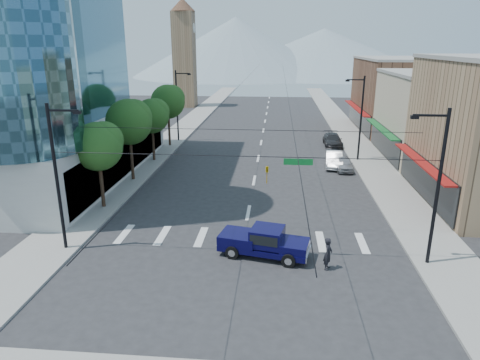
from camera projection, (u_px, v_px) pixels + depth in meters
The scene contains 20 objects.
ground at pixel (242, 249), 26.47m from camera, with size 160.00×160.00×0.00m, color #28282B.
sidewalk_left at pixel (186, 126), 65.40m from camera, with size 4.00×120.00×0.15m, color gray.
sidewalk_right at pixel (345, 129), 63.40m from camera, with size 4.00×120.00×0.15m, color gray.
shop_mid at pixel (444, 118), 46.20m from camera, with size 12.00×14.00×9.00m, color tan.
shop_far at pixel (404, 96), 61.23m from camera, with size 12.00×18.00×10.00m, color brown.
clock_tower at pixel (184, 52), 83.44m from camera, with size 4.80×4.80×20.40m.
mountain_left at pixel (236, 47), 166.70m from camera, with size 80.00×80.00×22.00m, color gray.
mountain_right at pixel (324, 52), 173.88m from camera, with size 90.00×90.00×18.00m, color gray.
tree_near at pixel (100, 145), 31.66m from camera, with size 3.65×3.64×6.71m.
tree_midnear at pixel (130, 121), 38.12m from camera, with size 4.09×4.09×7.52m.
tree_midfar at pixel (153, 115), 44.94m from camera, with size 3.65×3.64×6.71m.
tree_far at pixel (169, 101), 51.40m from camera, with size 4.09×4.09×7.52m.
signal_rig at pixel (244, 183), 24.09m from camera, with size 21.80×0.20×9.00m.
lamp_pole_nw at pixel (178, 103), 54.32m from camera, with size 2.00×0.25×9.00m.
lamp_pole_ne at pixel (360, 115), 44.95m from camera, with size 2.00×0.25×9.00m.
pickup_truck at pixel (264, 241), 25.37m from camera, with size 5.67×3.01×1.83m.
pedestrian at pixel (328, 254), 23.87m from camera, with size 0.69×0.45×1.89m, color black.
parked_car_near at pixel (344, 164), 42.79m from camera, with size 1.59×3.96×1.35m, color #9A9A9E.
parked_car_mid at pixel (334, 159), 44.01m from camera, with size 1.64×4.70×1.55m, color white.
parked_car_far at pixel (333, 140), 52.92m from camera, with size 2.11×5.19×1.51m, color #29292B.
Camera 1 is at (2.00, -23.83, 12.14)m, focal length 32.00 mm.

